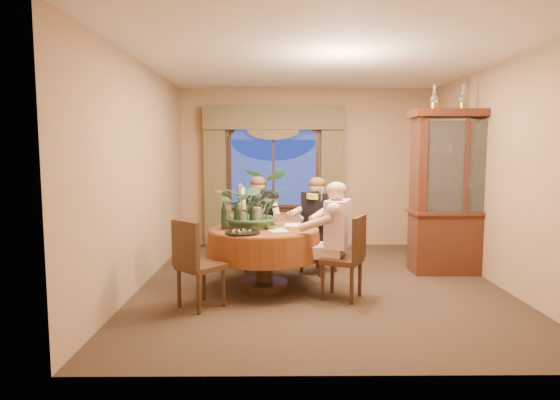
{
  "coord_description": "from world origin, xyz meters",
  "views": [
    {
      "loc": [
        -0.55,
        -5.88,
        1.69
      ],
      "look_at": [
        -0.51,
        -0.18,
        1.1
      ],
      "focal_mm": 30.0,
      "sensor_mm": 36.0,
      "label": 1
    }
  ],
  "objects_px": {
    "china_cabinet": "(459,192)",
    "olive_bowl": "(271,227)",
    "oil_lamp_right": "(492,97)",
    "wine_bottle_3": "(237,215)",
    "oil_lamp_center": "(463,97)",
    "wine_bottle_0": "(229,214)",
    "dining_table": "(264,258)",
    "person_back": "(258,223)",
    "wine_bottle_1": "(224,216)",
    "chair_right": "(342,257)",
    "oil_lamp_left": "(434,97)",
    "person_pink": "(337,239)",
    "wine_bottle_2": "(252,216)",
    "centerpiece_plant": "(255,178)",
    "chair_back_right": "(319,239)",
    "person_scarf": "(318,225)",
    "stoneware_vase": "(257,217)",
    "chair_back": "(256,236)",
    "chair_front_left": "(201,264)",
    "wine_bottle_4": "(242,215)"
  },
  "relations": [
    {
      "from": "china_cabinet",
      "to": "olive_bowl",
      "type": "relative_size",
      "value": 14.26
    },
    {
      "from": "person_scarf",
      "to": "wine_bottle_1",
      "type": "height_order",
      "value": "person_scarf"
    },
    {
      "from": "oil_lamp_left",
      "to": "person_pink",
      "type": "distance_m",
      "value": 2.48
    },
    {
      "from": "china_cabinet",
      "to": "wine_bottle_0",
      "type": "relative_size",
      "value": 6.83
    },
    {
      "from": "wine_bottle_0",
      "to": "wine_bottle_3",
      "type": "xyz_separation_m",
      "value": [
        0.11,
        -0.12,
        0.0
      ]
    },
    {
      "from": "chair_right",
      "to": "person_pink",
      "type": "height_order",
      "value": "person_pink"
    },
    {
      "from": "olive_bowl",
      "to": "wine_bottle_1",
      "type": "bearing_deg",
      "value": -177.13
    },
    {
      "from": "china_cabinet",
      "to": "wine_bottle_1",
      "type": "height_order",
      "value": "china_cabinet"
    },
    {
      "from": "chair_back_right",
      "to": "chair_front_left",
      "type": "bearing_deg",
      "value": 91.38
    },
    {
      "from": "person_back",
      "to": "stoneware_vase",
      "type": "xyz_separation_m",
      "value": [
        0.02,
        -0.85,
        0.2
      ]
    },
    {
      "from": "china_cabinet",
      "to": "person_scarf",
      "type": "xyz_separation_m",
      "value": [
        -1.96,
        -0.04,
        -0.45
      ]
    },
    {
      "from": "wine_bottle_3",
      "to": "olive_bowl",
      "type": "bearing_deg",
      "value": -8.81
    },
    {
      "from": "wine_bottle_4",
      "to": "wine_bottle_0",
      "type": "bearing_deg",
      "value": 154.87
    },
    {
      "from": "dining_table",
      "to": "chair_back_right",
      "type": "bearing_deg",
      "value": 44.55
    },
    {
      "from": "wine_bottle_1",
      "to": "wine_bottle_2",
      "type": "height_order",
      "value": "same"
    },
    {
      "from": "chair_front_left",
      "to": "wine_bottle_1",
      "type": "bearing_deg",
      "value": 116.29
    },
    {
      "from": "oil_lamp_right",
      "to": "wine_bottle_3",
      "type": "distance_m",
      "value": 3.8
    },
    {
      "from": "wine_bottle_1",
      "to": "chair_front_left",
      "type": "bearing_deg",
      "value": -106.3
    },
    {
      "from": "oil_lamp_right",
      "to": "wine_bottle_0",
      "type": "bearing_deg",
      "value": -170.16
    },
    {
      "from": "chair_back",
      "to": "wine_bottle_3",
      "type": "distance_m",
      "value": 1.05
    },
    {
      "from": "wine_bottle_2",
      "to": "wine_bottle_3",
      "type": "height_order",
      "value": "same"
    },
    {
      "from": "centerpiece_plant",
      "to": "wine_bottle_0",
      "type": "relative_size",
      "value": 3.21
    },
    {
      "from": "chair_front_left",
      "to": "centerpiece_plant",
      "type": "xyz_separation_m",
      "value": [
        0.55,
        0.87,
        0.88
      ]
    },
    {
      "from": "wine_bottle_3",
      "to": "wine_bottle_4",
      "type": "distance_m",
      "value": 0.08
    },
    {
      "from": "dining_table",
      "to": "wine_bottle_0",
      "type": "xyz_separation_m",
      "value": [
        -0.44,
        0.12,
        0.54
      ]
    },
    {
      "from": "oil_lamp_center",
      "to": "olive_bowl",
      "type": "distance_m",
      "value": 3.18
    },
    {
      "from": "oil_lamp_left",
      "to": "centerpiece_plant",
      "type": "bearing_deg",
      "value": -166.38
    },
    {
      "from": "china_cabinet",
      "to": "chair_right",
      "type": "distance_m",
      "value": 2.22
    },
    {
      "from": "wine_bottle_1",
      "to": "chair_right",
      "type": "bearing_deg",
      "value": -13.66
    },
    {
      "from": "oil_lamp_center",
      "to": "wine_bottle_1",
      "type": "relative_size",
      "value": 1.03
    },
    {
      "from": "oil_lamp_center",
      "to": "wine_bottle_0",
      "type": "bearing_deg",
      "value": -168.96
    },
    {
      "from": "person_back",
      "to": "china_cabinet",
      "type": "bearing_deg",
      "value": 169.15
    },
    {
      "from": "person_scarf",
      "to": "stoneware_vase",
      "type": "xyz_separation_m",
      "value": [
        -0.81,
        -0.6,
        0.2
      ]
    },
    {
      "from": "person_back",
      "to": "wine_bottle_1",
      "type": "distance_m",
      "value": 1.13
    },
    {
      "from": "chair_right",
      "to": "wine_bottle_1",
      "type": "height_order",
      "value": "wine_bottle_1"
    },
    {
      "from": "wine_bottle_2",
      "to": "oil_lamp_left",
      "type": "bearing_deg",
      "value": 18.22
    },
    {
      "from": "oil_lamp_right",
      "to": "chair_front_left",
      "type": "bearing_deg",
      "value": -158.83
    },
    {
      "from": "wine_bottle_0",
      "to": "centerpiece_plant",
      "type": "bearing_deg",
      "value": 4.71
    },
    {
      "from": "olive_bowl",
      "to": "wine_bottle_3",
      "type": "distance_m",
      "value": 0.45
    },
    {
      "from": "person_pink",
      "to": "olive_bowl",
      "type": "bearing_deg",
      "value": 92.46
    },
    {
      "from": "wine_bottle_0",
      "to": "chair_right",
      "type": "bearing_deg",
      "value": -22.18
    },
    {
      "from": "china_cabinet",
      "to": "chair_back_right",
      "type": "distance_m",
      "value": 2.04
    },
    {
      "from": "chair_right",
      "to": "chair_back_right",
      "type": "bearing_deg",
      "value": 33.18
    },
    {
      "from": "person_scarf",
      "to": "stoneware_vase",
      "type": "relative_size",
      "value": 5.44
    },
    {
      "from": "chair_right",
      "to": "dining_table",
      "type": "bearing_deg",
      "value": 90.0
    },
    {
      "from": "stoneware_vase",
      "to": "centerpiece_plant",
      "type": "relative_size",
      "value": 0.23
    },
    {
      "from": "person_scarf",
      "to": "centerpiece_plant",
      "type": "relative_size",
      "value": 1.27
    },
    {
      "from": "wine_bottle_3",
      "to": "oil_lamp_right",
      "type": "bearing_deg",
      "value": 12.07
    },
    {
      "from": "person_back",
      "to": "person_scarf",
      "type": "xyz_separation_m",
      "value": [
        0.84,
        -0.26,
        0.0
      ]
    },
    {
      "from": "oil_lamp_right",
      "to": "person_scarf",
      "type": "distance_m",
      "value": 2.93
    }
  ]
}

